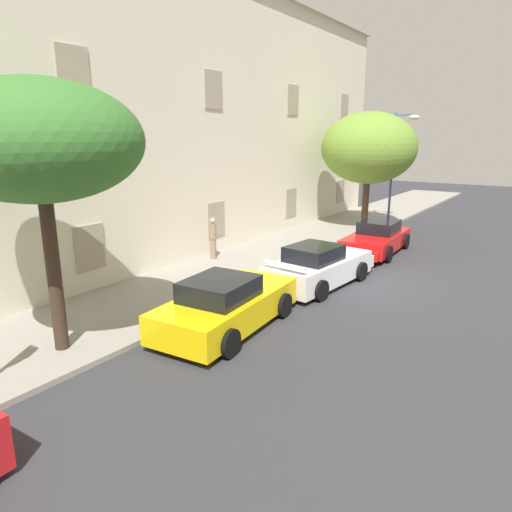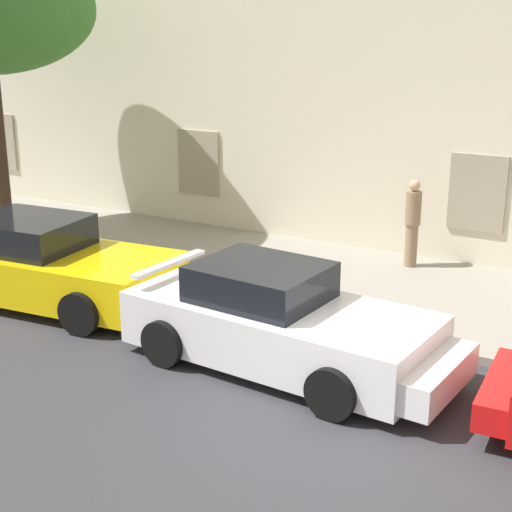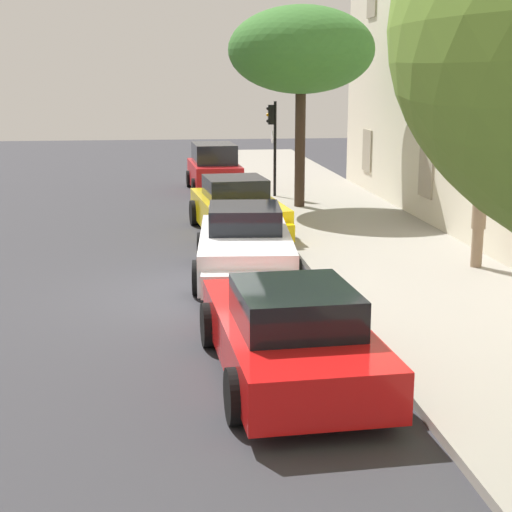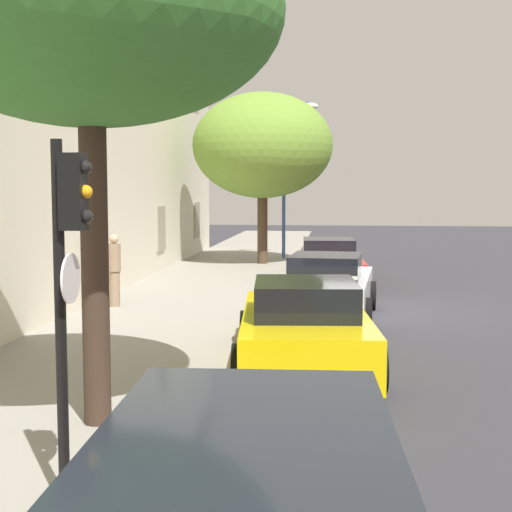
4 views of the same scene
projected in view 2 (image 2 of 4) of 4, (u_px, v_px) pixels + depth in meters
The scene contains 5 objects.
ground_plane at pixel (327, 420), 9.84m from camera, with size 80.00×80.00×0.00m, color #333338.
sidewalk at pixel (439, 301), 13.73m from camera, with size 60.00×4.32×0.14m, color gray.
sportscar_red_lead at pixel (54, 268), 13.65m from camera, with size 5.23×2.53×1.50m.
sportscar_yellow_flank at pixel (289, 326), 11.11m from camera, with size 5.01×2.40×1.49m.
pedestrian_admiring at pixel (412, 222), 15.15m from camera, with size 0.38×0.38×1.73m.
Camera 2 is at (3.55, -8.08, 4.91)m, focal length 54.59 mm.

